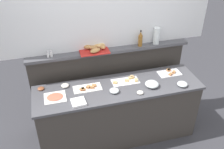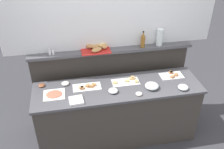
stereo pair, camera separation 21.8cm
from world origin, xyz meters
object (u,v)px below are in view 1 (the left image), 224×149
condiment_bowl_cream (140,92)px  pepper_shaker (51,54)px  glass_bowl_medium (182,84)px  water_carafe (157,36)px  glass_bowl_large (152,84)px  vinegar_bottle_amber (140,39)px  bread_basket (95,48)px  glass_bowl_extra (114,91)px  condiment_bowl_teal (41,89)px  condiment_bowl_dark (65,85)px  napkin_stack (78,102)px  sandwich_platter_front (170,73)px  sandwich_platter_rear (126,81)px  cold_cuts_platter (55,97)px  salt_shaker (48,54)px  sandwich_platter_side (88,88)px

condiment_bowl_cream → pepper_shaker: bearing=148.6°
glass_bowl_medium → water_carafe: bearing=103.6°
glass_bowl_large → vinegar_bottle_amber: size_ratio=0.77×
glass_bowl_large → bread_basket: (-0.64, 0.55, 0.36)m
glass_bowl_extra → condiment_bowl_teal: 0.97m
condiment_bowl_dark → pepper_shaker: 0.46m
napkin_stack → water_carafe: water_carafe is taller
sandwich_platter_front → condiment_bowl_dark: size_ratio=3.09×
glass_bowl_extra → glass_bowl_medium: bearing=-6.3°
sandwich_platter_front → sandwich_platter_rear: bearing=-177.2°
sandwich_platter_front → condiment_bowl_cream: bearing=-149.9°
cold_cuts_platter → glass_bowl_large: size_ratio=1.48×
salt_shaker → napkin_stack: bearing=-65.5°
napkin_stack → glass_bowl_large: bearing=5.2°
cold_cuts_platter → condiment_bowl_dark: size_ratio=2.59×
sandwich_platter_front → pepper_shaker: (-1.61, 0.29, 0.39)m
cold_cuts_platter → condiment_bowl_teal: bearing=125.8°
pepper_shaker → sandwich_platter_front: bearing=-10.3°
glass_bowl_medium → condiment_bowl_cream: bearing=-178.9°
sandwich_platter_side → sandwich_platter_front: 1.21m
glass_bowl_extra → salt_shaker: 0.99m
condiment_bowl_teal → glass_bowl_medium: bearing=-12.7°
condiment_bowl_dark → vinegar_bottle_amber: (1.12, 0.21, 0.44)m
sandwich_platter_side → glass_bowl_medium: bearing=-12.3°
glass_bowl_medium → water_carafe: 0.78m
sandwich_platter_front → vinegar_bottle_amber: vinegar_bottle_amber is taller
sandwich_platter_front → glass_bowl_large: size_ratio=1.77×
vinegar_bottle_amber → cold_cuts_platter: bearing=-161.6°
glass_bowl_medium → condiment_bowl_cream: glass_bowl_medium is taller
cold_cuts_platter → condiment_bowl_dark: condiment_bowl_dark is taller
sandwich_platter_rear → condiment_bowl_cream: 0.32m
sandwich_platter_side → glass_bowl_medium: glass_bowl_medium is taller
condiment_bowl_teal → water_carafe: water_carafe is taller
glass_bowl_large → condiment_bowl_teal: size_ratio=2.11×
glass_bowl_extra → condiment_bowl_cream: 0.33m
sandwich_platter_rear → glass_bowl_medium: size_ratio=2.71×
vinegar_bottle_amber → sandwich_platter_front: bearing=-37.0°
cold_cuts_platter → condiment_bowl_teal: condiment_bowl_teal is taller
water_carafe → condiment_bowl_dark: bearing=-170.7°
sandwich_platter_front → salt_shaker: 1.72m
sandwich_platter_side → vinegar_bottle_amber: 1.01m
water_carafe → napkin_stack: bearing=-153.9°
glass_bowl_large → napkin_stack: bearing=-174.8°
napkin_stack → vinegar_bottle_amber: size_ratio=0.72×
sandwich_platter_rear → water_carafe: size_ratio=1.53×
sandwich_platter_side → bread_basket: 0.57m
glass_bowl_medium → condiment_bowl_dark: size_ratio=1.33×
glass_bowl_medium → condiment_bowl_teal: (-1.83, 0.41, -0.01)m
pepper_shaker → cold_cuts_platter: bearing=-94.2°
condiment_bowl_cream → salt_shaker: 1.30m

